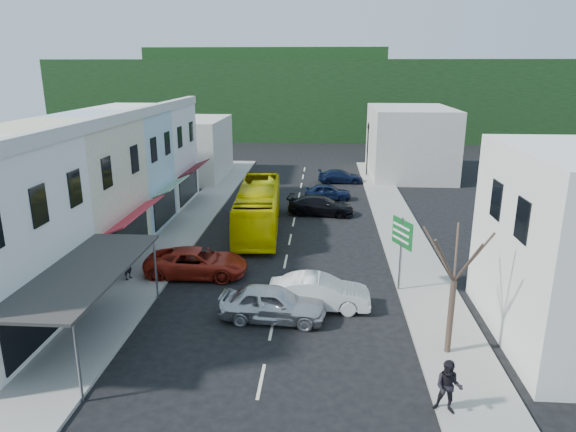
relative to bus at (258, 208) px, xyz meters
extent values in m
plane|color=black|center=(2.35, -9.94, -1.55)|extent=(120.00, 120.00, 0.00)
cube|color=gray|center=(-5.15, 0.06, -1.48)|extent=(3.00, 52.00, 0.15)
cube|color=gray|center=(9.85, 0.06, -1.48)|extent=(3.00, 52.00, 0.15)
cube|color=#501118|center=(-6.05, -15.44, 1.50)|extent=(1.30, 7.65, 0.08)
cube|color=beige|center=(-10.15, -6.94, 2.45)|extent=(7.00, 8.00, 8.00)
cube|color=#B42531|center=(-6.05, -6.94, 1.50)|extent=(1.30, 6.80, 0.08)
cube|color=#A4BDCF|center=(-10.15, 0.06, 2.45)|extent=(7.00, 6.00, 8.00)
cube|color=#195926|center=(-6.05, 0.06, 1.50)|extent=(1.30, 5.10, 0.08)
cube|color=silver|center=(-10.15, 6.56, 2.45)|extent=(7.00, 7.00, 8.00)
cube|color=#501118|center=(-6.05, 6.56, 1.50)|extent=(1.30, 5.95, 0.08)
cube|color=#B7B2A8|center=(-9.65, 17.06, 1.45)|extent=(8.00, 10.00, 6.00)
cube|color=#B7B2A8|center=(13.35, 20.06, 1.95)|extent=(8.00, 12.00, 7.00)
cube|color=black|center=(2.35, 54.06, 4.45)|extent=(80.00, 24.00, 12.00)
cube|color=black|center=(-5.65, 60.06, 8.45)|extent=(40.00, 16.00, 8.00)
imported|color=#EAD900|center=(0.00, 0.00, 0.00)|extent=(3.26, 11.74, 3.10)
imported|color=silver|center=(2.31, -13.20, -0.85)|extent=(4.52, 2.11, 1.40)
imported|color=silver|center=(4.38, -11.84, -0.85)|extent=(4.44, 1.91, 1.40)
imported|color=maroon|center=(-2.32, -8.40, -0.85)|extent=(4.64, 1.99, 1.40)
imported|color=black|center=(4.32, 4.13, -0.85)|extent=(4.67, 2.31, 1.40)
imported|color=#0D1632|center=(4.87, 8.88, -0.85)|extent=(4.41, 1.83, 1.40)
imported|color=#0D1632|center=(6.15, 15.56, -0.85)|extent=(4.59, 2.08, 1.40)
imported|color=black|center=(-5.78, -9.45, -0.55)|extent=(0.57, 0.70, 1.70)
imported|color=black|center=(8.65, -19.39, -0.55)|extent=(0.80, 0.64, 1.70)
camera|label=1|loc=(4.48, -34.07, 9.50)|focal=32.00mm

